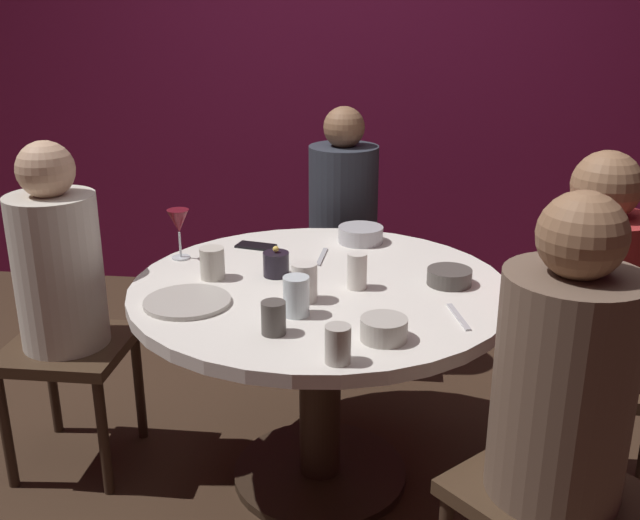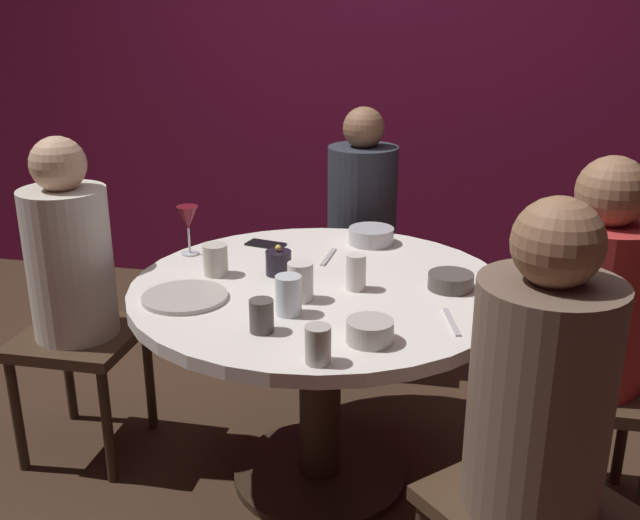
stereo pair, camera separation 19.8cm
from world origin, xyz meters
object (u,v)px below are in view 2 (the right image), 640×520
object	(u,v)px
seated_diner_left	(71,267)
seated_diner_right	(597,305)
candle_holder	(279,263)
bowl_small_white	(370,331)
cup_by_left_diner	(300,282)
cup_far_edge	(318,345)
dining_table	(320,332)
seated_diner_front_right	(540,400)
cup_beside_wine	(289,295)
cell_phone	(266,244)
dinner_plate	(185,297)
bowl_serving_large	(371,236)
cup_near_candle	(262,316)
cup_center_front	(216,260)
wine_glass	(188,220)
cup_by_right_diner	(356,272)
seated_diner_back	(362,211)
bowl_salad_center	(451,281)

from	to	relation	value
seated_diner_left	seated_diner_right	xyz separation A→B (m)	(1.71, -0.00, 0.01)
candle_holder	bowl_small_white	world-z (taller)	candle_holder
cup_by_left_diner	cup_far_edge	bearing A→B (deg)	-70.76
dining_table	seated_diner_front_right	xyz separation A→B (m)	(0.63, -0.63, 0.18)
candle_holder	cup_beside_wine	size ratio (longest dim) A/B	0.88
seated_diner_right	cell_phone	distance (m)	1.16
seated_diner_front_right	dinner_plate	distance (m)	1.08
candle_holder	bowl_serving_large	bearing A→B (deg)	56.51
seated_diner_front_right	cup_near_candle	xyz separation A→B (m)	(-0.71, 0.25, 0.03)
dinner_plate	cup_center_front	xyz separation A→B (m)	(0.02, 0.22, 0.04)
seated_diner_left	bowl_small_white	size ratio (longest dim) A/B	9.22
seated_diner_right	bowl_small_white	distance (m)	0.73
cell_phone	wine_glass	bearing A→B (deg)	-44.45
cup_near_candle	cup_by_right_diner	bearing A→B (deg)	60.50
seated_diner_front_right	candle_holder	xyz separation A→B (m)	(-0.78, 0.68, 0.03)
wine_glass	cup_near_candle	size ratio (longest dim) A/B	1.92
seated_diner_back	seated_diner_right	size ratio (longest dim) A/B	0.99
cup_near_candle	cup_far_edge	xyz separation A→B (m)	(0.19, -0.15, 0.00)
cup_by_right_diner	dinner_plate	bearing A→B (deg)	-159.44
dinner_plate	cup_center_front	world-z (taller)	cup_center_front
bowl_salad_center	cup_far_edge	bearing A→B (deg)	-118.15
dining_table	candle_holder	world-z (taller)	candle_holder
dinner_plate	cup_far_edge	world-z (taller)	cup_far_edge
seated_diner_back	dinner_plate	distance (m)	1.17
dining_table	seated_diner_back	world-z (taller)	seated_diner_back
dinner_plate	cell_phone	xyz separation A→B (m)	(0.10, 0.54, -0.00)
seated_diner_front_right	bowl_salad_center	xyz separation A→B (m)	(-0.22, 0.67, 0.01)
wine_glass	cell_phone	distance (m)	0.31
cell_phone	bowl_salad_center	world-z (taller)	bowl_salad_center
seated_diner_back	candle_holder	world-z (taller)	seated_diner_back
cell_phone	bowl_small_white	xyz separation A→B (m)	(0.49, -0.72, 0.03)
bowl_salad_center	bowl_small_white	xyz separation A→B (m)	(-0.19, -0.42, 0.01)
cup_by_right_diner	cup_far_edge	bearing A→B (deg)	-91.68
cup_by_right_diner	dining_table	bearing A→B (deg)	169.07
bowl_serving_large	dinner_plate	bearing A→B (deg)	-126.38
seated_diner_left	cup_by_right_diner	xyz separation A→B (m)	(0.99, -0.02, 0.07)
cup_by_left_diner	cup_beside_wine	xyz separation A→B (m)	(-0.01, -0.11, -0.00)
cup_beside_wine	seated_diner_front_right	bearing A→B (deg)	-29.48
wine_glass	dinner_plate	bearing A→B (deg)	-70.83
dinner_plate	cup_center_front	distance (m)	0.22
wine_glass	seated_diner_left	bearing A→B (deg)	-152.66
cup_by_right_diner	bowl_salad_center	bearing A→B (deg)	12.75
bowl_serving_large	cup_near_candle	size ratio (longest dim) A/B	1.82
cup_by_left_diner	cup_beside_wine	world-z (taller)	same
wine_glass	dinner_plate	size ratio (longest dim) A/B	0.68
seated_diner_right	bowl_salad_center	distance (m)	0.43
bowl_serving_large	cup_center_front	bearing A→B (deg)	-136.65
wine_glass	cup_by_left_diner	bearing A→B (deg)	-34.25
cup_by_left_diner	seated_diner_right	bearing A→B (deg)	9.17
bowl_small_white	cup_by_left_diner	size ratio (longest dim) A/B	1.08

